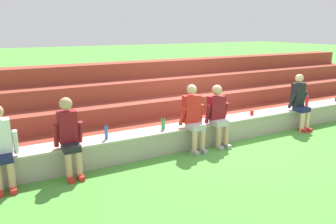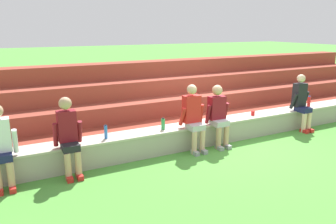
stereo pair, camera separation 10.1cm
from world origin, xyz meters
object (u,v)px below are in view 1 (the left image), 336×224
at_px(person_left_of_center, 69,135).
at_px(person_right_of_center, 218,114).
at_px(water_bottle_near_right, 106,132).
at_px(water_bottle_mid_left, 163,124).
at_px(plastic_cup_middle, 252,113).
at_px(person_center, 193,116).
at_px(water_bottle_center_gap, 307,101).
at_px(person_far_left, 1,146).
at_px(person_far_right, 300,101).

relative_size(person_left_of_center, person_right_of_center, 1.03).
relative_size(person_right_of_center, water_bottle_near_right, 4.87).
distance_m(water_bottle_mid_left, plastic_cup_middle, 2.40).
bearing_deg(water_bottle_mid_left, person_right_of_center, -10.28).
bearing_deg(water_bottle_near_right, person_center, -5.83).
xyz_separation_m(person_left_of_center, water_bottle_center_gap, (6.28, 0.25, -0.11)).
bearing_deg(person_far_left, person_left_of_center, 0.05).
bearing_deg(person_far_left, person_center, 0.25).
bearing_deg(plastic_cup_middle, person_far_left, -177.66).
bearing_deg(water_bottle_near_right, person_left_of_center, -164.40).
bearing_deg(water_bottle_near_right, person_right_of_center, -4.93).
bearing_deg(person_right_of_center, plastic_cup_middle, 10.96).
xyz_separation_m(person_left_of_center, plastic_cup_middle, (4.33, 0.22, -0.19)).
height_order(person_left_of_center, person_center, person_center).
height_order(person_left_of_center, water_bottle_center_gap, person_left_of_center).
relative_size(water_bottle_mid_left, water_bottle_center_gap, 0.88).
bearing_deg(person_right_of_center, person_center, 177.74).
bearing_deg(water_bottle_near_right, water_bottle_mid_left, 0.54).
xyz_separation_m(person_far_right, water_bottle_near_right, (-4.98, 0.20, -0.12)).
bearing_deg(water_bottle_mid_left, person_far_right, -3.28).
bearing_deg(water_bottle_center_gap, person_left_of_center, -177.72).
relative_size(person_far_left, water_bottle_center_gap, 4.93).
relative_size(water_bottle_near_right, plastic_cup_middle, 2.55).
height_order(person_far_left, water_bottle_near_right, person_far_left).
relative_size(person_left_of_center, water_bottle_mid_left, 5.61).
relative_size(person_left_of_center, water_bottle_center_gap, 4.96).
bearing_deg(person_far_left, water_bottle_near_right, 6.48).
bearing_deg(person_far_right, water_bottle_mid_left, 176.72).
xyz_separation_m(person_far_left, water_bottle_near_right, (1.77, 0.20, -0.11)).
bearing_deg(person_left_of_center, water_bottle_near_right, 15.60).
height_order(person_right_of_center, person_far_right, person_far_right).
height_order(person_left_of_center, person_right_of_center, person_left_of_center).
distance_m(water_bottle_center_gap, water_bottle_near_right, 5.56).
distance_m(person_center, water_bottle_mid_left, 0.65).
bearing_deg(person_center, person_far_left, -179.75).
distance_m(person_left_of_center, person_center, 2.54).
bearing_deg(person_left_of_center, plastic_cup_middle, 2.90).
relative_size(person_far_left, person_right_of_center, 1.02).
height_order(person_center, person_right_of_center, person_center).
bearing_deg(person_far_right, plastic_cup_middle, 170.70).
distance_m(person_left_of_center, water_bottle_near_right, 0.75).
bearing_deg(person_center, water_bottle_center_gap, 3.60).
xyz_separation_m(person_left_of_center, person_right_of_center, (3.15, -0.01, -0.01)).
bearing_deg(water_bottle_mid_left, person_left_of_center, -173.74).
bearing_deg(person_center, water_bottle_mid_left, 161.97).
bearing_deg(water_bottle_center_gap, plastic_cup_middle, -179.10).
distance_m(person_left_of_center, water_bottle_center_gap, 6.29).
distance_m(person_center, plastic_cup_middle, 1.82).
relative_size(person_right_of_center, water_bottle_center_gap, 4.81).
bearing_deg(person_far_right, person_far_left, 179.97).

